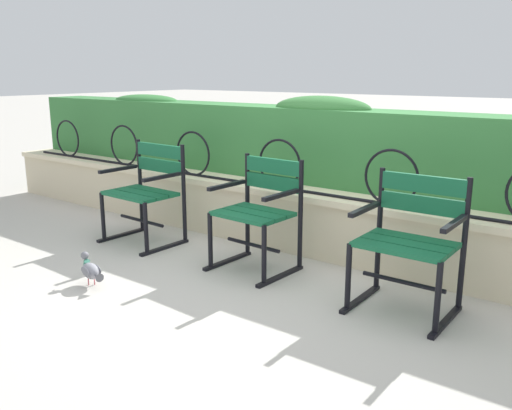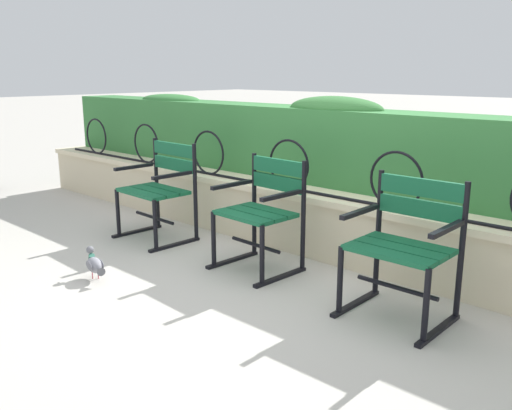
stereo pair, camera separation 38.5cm
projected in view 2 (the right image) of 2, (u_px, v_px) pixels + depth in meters
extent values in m
plane|color=#BCB7AD|center=(249.00, 281.00, 3.93)|extent=(60.00, 60.00, 0.00)
cube|color=beige|center=(321.00, 226.00, 4.48)|extent=(8.03, 0.35, 0.46)
cube|color=beige|center=(322.00, 196.00, 4.42)|extent=(8.03, 0.41, 0.05)
cylinder|color=black|center=(316.00, 193.00, 4.36)|extent=(7.48, 0.02, 0.02)
torus|color=black|center=(96.00, 136.00, 6.46)|extent=(0.42, 0.02, 0.42)
torus|color=black|center=(146.00, 144.00, 5.81)|extent=(0.42, 0.02, 0.42)
torus|color=black|center=(208.00, 153.00, 5.15)|extent=(0.42, 0.02, 0.42)
torus|color=black|center=(289.00, 165.00, 4.50)|extent=(0.42, 0.02, 0.42)
torus|color=black|center=(396.00, 180.00, 3.85)|extent=(0.42, 0.02, 0.42)
cube|color=#387A3D|center=(352.00, 148.00, 4.63)|extent=(7.87, 0.47, 0.65)
ellipsoid|color=#347838|center=(170.00, 100.00, 6.16)|extent=(0.88, 0.42, 0.12)
ellipsoid|color=#357036|center=(335.00, 109.00, 4.67)|extent=(0.92, 0.42, 0.21)
cube|color=#145B38|center=(140.00, 194.00, 4.72)|extent=(0.59, 0.15, 0.03)
cube|color=#145B38|center=(153.00, 191.00, 4.81)|extent=(0.59, 0.15, 0.03)
cube|color=#145B38|center=(166.00, 189.00, 4.91)|extent=(0.59, 0.15, 0.03)
cube|color=#145B38|center=(174.00, 149.00, 4.89)|extent=(0.58, 0.05, 0.11)
cube|color=#145B38|center=(174.00, 164.00, 4.93)|extent=(0.58, 0.05, 0.11)
cylinder|color=black|center=(195.00, 193.00, 4.78)|extent=(0.04, 0.04, 0.86)
cylinder|color=black|center=(155.00, 226.00, 4.53)|extent=(0.04, 0.04, 0.44)
cube|color=black|center=(175.00, 245.00, 4.71)|extent=(0.06, 0.52, 0.02)
cube|color=black|center=(172.00, 175.00, 4.57)|extent=(0.05, 0.40, 0.03)
cylinder|color=black|center=(157.00, 184.00, 5.18)|extent=(0.04, 0.04, 0.86)
cylinder|color=black|center=(118.00, 213.00, 4.93)|extent=(0.04, 0.04, 0.44)
cube|color=black|center=(137.00, 231.00, 5.11)|extent=(0.06, 0.52, 0.02)
cube|color=black|center=(134.00, 167.00, 4.97)|extent=(0.05, 0.40, 0.03)
cylinder|color=black|center=(154.00, 218.00, 4.87)|extent=(0.55, 0.05, 0.03)
cube|color=#145B38|center=(242.00, 217.00, 3.96)|extent=(0.53, 0.15, 0.03)
cube|color=#145B38|center=(255.00, 214.00, 4.05)|extent=(0.53, 0.15, 0.03)
cube|color=#145B38|center=(268.00, 210.00, 4.14)|extent=(0.53, 0.15, 0.03)
cube|color=#145B38|center=(278.00, 166.00, 4.14)|extent=(0.52, 0.06, 0.11)
cube|color=#145B38|center=(278.00, 183.00, 4.17)|extent=(0.52, 0.06, 0.11)
cylinder|color=black|center=(303.00, 217.00, 4.04)|extent=(0.04, 0.04, 0.84)
cylinder|color=black|center=(262.00, 256.00, 3.79)|extent=(0.04, 0.04, 0.44)
cube|color=black|center=(280.00, 277.00, 3.97)|extent=(0.07, 0.52, 0.02)
cube|color=black|center=(281.00, 196.00, 3.83)|extent=(0.06, 0.40, 0.03)
cylinder|color=black|center=(254.00, 205.00, 4.40)|extent=(0.04, 0.04, 0.84)
cylinder|color=black|center=(214.00, 240.00, 4.16)|extent=(0.04, 0.04, 0.44)
cube|color=black|center=(232.00, 260.00, 4.34)|extent=(0.07, 0.52, 0.02)
cube|color=black|center=(232.00, 185.00, 4.19)|extent=(0.06, 0.40, 0.03)
cylinder|color=black|center=(255.00, 245.00, 4.11)|extent=(0.50, 0.05, 0.03)
cube|color=#145B38|center=(387.00, 255.00, 3.14)|extent=(0.56, 0.13, 0.03)
cube|color=#145B38|center=(399.00, 249.00, 3.24)|extent=(0.56, 0.13, 0.03)
cube|color=#145B38|center=(410.00, 244.00, 3.34)|extent=(0.56, 0.13, 0.03)
cube|color=#145B38|center=(422.00, 187.00, 3.33)|extent=(0.56, 0.03, 0.11)
cube|color=#145B38|center=(420.00, 208.00, 3.36)|extent=(0.56, 0.03, 0.11)
cylinder|color=black|center=(461.00, 252.00, 3.23)|extent=(0.04, 0.04, 0.85)
cylinder|color=black|center=(426.00, 307.00, 2.97)|extent=(0.04, 0.04, 0.44)
cube|color=black|center=(438.00, 330.00, 3.16)|extent=(0.04, 0.52, 0.02)
cube|color=black|center=(447.00, 229.00, 3.02)|extent=(0.04, 0.40, 0.03)
cylinder|color=black|center=(378.00, 234.00, 3.60)|extent=(0.04, 0.04, 0.85)
cylinder|color=black|center=(340.00, 281.00, 3.34)|extent=(0.04, 0.04, 0.44)
cube|color=black|center=(355.00, 303.00, 3.53)|extent=(0.04, 0.52, 0.02)
cube|color=black|center=(360.00, 212.00, 3.38)|extent=(0.04, 0.40, 0.03)
cylinder|color=black|center=(396.00, 288.00, 3.30)|extent=(0.53, 0.03, 0.03)
ellipsoid|color=gray|center=(95.00, 265.00, 3.95)|extent=(0.21, 0.14, 0.11)
cylinder|color=#2D6B56|center=(92.00, 258.00, 4.00)|extent=(0.07, 0.06, 0.06)
sphere|color=slate|center=(90.00, 250.00, 4.00)|extent=(0.06, 0.06, 0.06)
cone|color=black|center=(89.00, 249.00, 4.03)|extent=(0.02, 0.02, 0.01)
cone|color=#595960|center=(100.00, 270.00, 3.86)|extent=(0.09, 0.08, 0.06)
ellipsoid|color=slate|center=(89.00, 266.00, 3.92)|extent=(0.14, 0.05, 0.07)
ellipsoid|color=slate|center=(101.00, 264.00, 3.97)|extent=(0.14, 0.05, 0.07)
cylinder|color=#C6515B|center=(92.00, 276.00, 3.97)|extent=(0.01, 0.01, 0.05)
cylinder|color=#C6515B|center=(98.00, 275.00, 3.97)|extent=(0.01, 0.01, 0.05)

